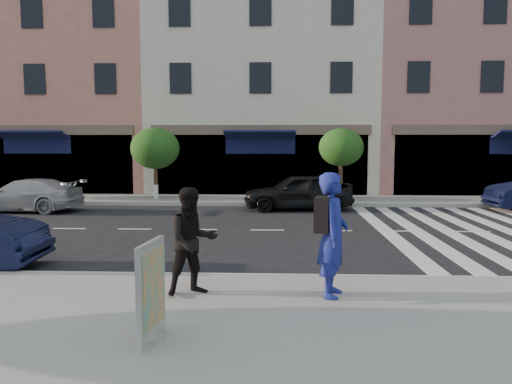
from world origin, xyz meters
The scene contains 13 objects.
ground centered at (0.00, 0.00, 0.00)m, with size 120.00×120.00×0.00m, color black.
sidewalk_near centered at (0.00, -3.75, 0.07)m, with size 60.00×4.50×0.15m, color gray.
sidewalk_far centered at (0.00, 11.00, 0.07)m, with size 60.00×3.00×0.15m, color gray.
building_west_mid centered at (-11.00, 17.00, 7.00)m, with size 10.00×9.00×14.00m, color tan.
building_centre centered at (-0.50, 17.00, 5.50)m, with size 11.00×9.00×11.00m, color beige.
building_east_mid centered at (11.50, 17.00, 6.50)m, with size 13.00×9.00×13.00m, color #B7756D.
street_tree_wb centered at (-5.00, 10.80, 2.31)m, with size 2.10×2.10×3.06m.
street_tree_c centered at (3.00, 10.80, 2.36)m, with size 1.90×1.90×3.04m.
photographer centered at (1.17, -2.72, 1.15)m, with size 0.73×0.48×2.00m, color navy.
walker centered at (-1.09, -2.72, 1.03)m, with size 0.85×0.66×1.75m, color black.
poster_board centered at (-1.28, -4.65, 0.76)m, with size 0.33×0.83×1.26m.
car_far_left centered at (-9.17, 7.60, 0.61)m, with size 1.72×4.24×1.23m, color #A1A2A6.
car_far_mid centered at (1.08, 8.45, 0.71)m, with size 1.67×4.14×1.41m, color black.
Camera 1 is at (0.27, -10.62, 2.65)m, focal length 35.00 mm.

